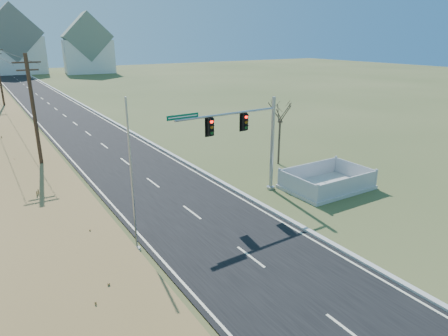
{
  "coord_description": "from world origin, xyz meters",
  "views": [
    {
      "loc": [
        -10.01,
        -15.48,
        10.09
      ],
      "look_at": [
        0.75,
        1.58,
        3.4
      ],
      "focal_mm": 32.0,
      "sensor_mm": 36.0,
      "label": 1
    }
  ],
  "objects_px": {
    "flagpole": "(133,194)",
    "bare_tree": "(281,111)",
    "traffic_signal_mast": "(251,137)",
    "fence_enclosure": "(327,185)",
    "open_sign": "(311,192)"
  },
  "relations": [
    {
      "from": "open_sign",
      "to": "flagpole",
      "type": "relative_size",
      "value": 0.09
    },
    {
      "from": "bare_tree",
      "to": "flagpole",
      "type": "bearing_deg",
      "value": -154.29
    },
    {
      "from": "traffic_signal_mast",
      "to": "bare_tree",
      "type": "xyz_separation_m",
      "value": [
        5.93,
        4.22,
        0.46
      ]
    },
    {
      "from": "flagpole",
      "to": "traffic_signal_mast",
      "type": "bearing_deg",
      "value": 18.28
    },
    {
      "from": "bare_tree",
      "to": "traffic_signal_mast",
      "type": "bearing_deg",
      "value": -144.59
    },
    {
      "from": "open_sign",
      "to": "bare_tree",
      "type": "bearing_deg",
      "value": 76.47
    },
    {
      "from": "open_sign",
      "to": "bare_tree",
      "type": "relative_size",
      "value": 0.12
    },
    {
      "from": "fence_enclosure",
      "to": "open_sign",
      "type": "height_order",
      "value": "fence_enclosure"
    },
    {
      "from": "open_sign",
      "to": "flagpole",
      "type": "xyz_separation_m",
      "value": [
        -12.11,
        -0.4,
        2.66
      ]
    },
    {
      "from": "traffic_signal_mast",
      "to": "fence_enclosure",
      "type": "distance_m",
      "value": 6.67
    },
    {
      "from": "fence_enclosure",
      "to": "open_sign",
      "type": "xyz_separation_m",
      "value": [
        -2.09,
        -0.67,
        0.09
      ]
    },
    {
      "from": "bare_tree",
      "to": "fence_enclosure",
      "type": "bearing_deg",
      "value": -96.85
    },
    {
      "from": "open_sign",
      "to": "traffic_signal_mast",
      "type": "bearing_deg",
      "value": 149.4
    },
    {
      "from": "flagpole",
      "to": "bare_tree",
      "type": "height_order",
      "value": "flagpole"
    },
    {
      "from": "flagpole",
      "to": "bare_tree",
      "type": "xyz_separation_m",
      "value": [
        14.94,
        7.19,
        1.42
      ]
    }
  ]
}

